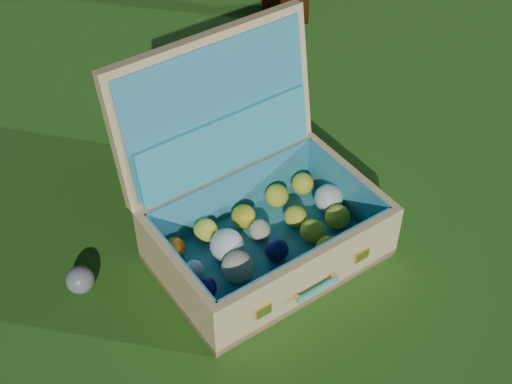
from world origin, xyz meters
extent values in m
plane|color=#215114|center=(0.00, 0.00, 0.00)|extent=(60.00, 60.00, 0.00)
sphere|color=teal|center=(-0.61, -0.08, 0.03)|extent=(0.07, 0.07, 0.07)
cube|color=#D7B474|center=(-0.18, -0.17, 0.01)|extent=(0.56, 0.43, 0.02)
cube|color=#D7B474|center=(-0.15, -0.33, 0.08)|extent=(0.51, 0.11, 0.15)
cube|color=#D7B474|center=(-0.21, -0.01, 0.08)|extent=(0.51, 0.11, 0.15)
cube|color=#D7B474|center=(-0.42, -0.21, 0.08)|extent=(0.07, 0.30, 0.15)
cube|color=#D7B474|center=(0.06, -0.13, 0.08)|extent=(0.07, 0.30, 0.15)
cube|color=teal|center=(-0.18, -0.17, 0.02)|extent=(0.52, 0.38, 0.01)
cube|color=teal|center=(-0.15, -0.32, 0.09)|extent=(0.47, 0.09, 0.13)
cube|color=teal|center=(-0.21, -0.02, 0.09)|extent=(0.47, 0.09, 0.13)
cube|color=teal|center=(-0.41, -0.21, 0.09)|extent=(0.06, 0.30, 0.13)
cube|color=teal|center=(0.05, -0.13, 0.09)|extent=(0.06, 0.30, 0.13)
cube|color=#D7B474|center=(-0.22, 0.04, 0.32)|extent=(0.52, 0.18, 0.34)
cube|color=teal|center=(-0.22, 0.03, 0.32)|extent=(0.48, 0.14, 0.30)
cube|color=teal|center=(-0.21, 0.00, 0.23)|extent=(0.46, 0.12, 0.14)
cube|color=#F2C659|center=(-0.28, -0.36, 0.08)|extent=(0.04, 0.01, 0.03)
cube|color=#F2C659|center=(-0.02, -0.32, 0.08)|extent=(0.04, 0.01, 0.03)
cylinder|color=teal|center=(-0.15, -0.35, 0.06)|extent=(0.11, 0.03, 0.01)
cube|color=#F2C659|center=(-0.20, -0.35, 0.06)|extent=(0.01, 0.02, 0.01)
cube|color=#F2C659|center=(-0.10, -0.34, 0.06)|extent=(0.01, 0.02, 0.01)
sphere|color=#AC140D|center=(-0.35, -0.31, 0.04)|extent=(0.04, 0.04, 0.04)
sphere|color=orange|center=(-0.25, -0.28, 0.05)|extent=(0.05, 0.05, 0.05)
sphere|color=orange|center=(-0.16, -0.28, 0.05)|extent=(0.06, 0.06, 0.06)
sphere|color=#B1A317|center=(-0.07, -0.25, 0.06)|extent=(0.06, 0.06, 0.06)
sphere|color=#AC140D|center=(0.03, -0.25, 0.04)|extent=(0.04, 0.04, 0.04)
sphere|color=#0F124E|center=(-0.37, -0.24, 0.05)|extent=(0.06, 0.06, 0.06)
sphere|color=beige|center=(-0.28, -0.22, 0.06)|extent=(0.08, 0.08, 0.08)
sphere|color=#0F124E|center=(-0.17, -0.20, 0.05)|extent=(0.06, 0.06, 0.06)
sphere|color=yellow|center=(-0.07, -0.18, 0.05)|extent=(0.06, 0.06, 0.06)
sphere|color=yellow|center=(0.01, -0.17, 0.05)|extent=(0.06, 0.06, 0.06)
sphere|color=silver|center=(-0.37, -0.17, 0.05)|extent=(0.04, 0.04, 0.04)
sphere|color=silver|center=(-0.28, -0.15, 0.06)|extent=(0.08, 0.08, 0.08)
sphere|color=beige|center=(-0.18, -0.13, 0.05)|extent=(0.05, 0.05, 0.05)
sphere|color=yellow|center=(-0.09, -0.12, 0.05)|extent=(0.06, 0.06, 0.06)
sphere|color=silver|center=(0.01, -0.11, 0.06)|extent=(0.07, 0.07, 0.07)
sphere|color=orange|center=(-0.39, -0.09, 0.05)|extent=(0.05, 0.05, 0.05)
sphere|color=yellow|center=(-0.30, -0.08, 0.05)|extent=(0.06, 0.06, 0.06)
sphere|color=#B1A317|center=(-0.20, -0.07, 0.05)|extent=(0.06, 0.06, 0.06)
sphere|color=yellow|center=(-0.10, -0.04, 0.05)|extent=(0.06, 0.06, 0.06)
sphere|color=yellow|center=(-0.02, -0.03, 0.05)|extent=(0.06, 0.06, 0.06)
camera|label=1|loc=(-0.68, -1.19, 1.29)|focal=50.00mm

